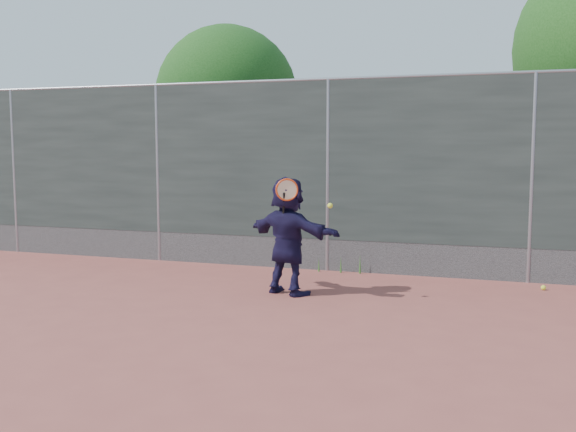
% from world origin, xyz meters
% --- Properties ---
extents(ground, '(80.00, 80.00, 0.00)m').
position_xyz_m(ground, '(0.00, 0.00, 0.00)').
color(ground, '#9E4C42').
rests_on(ground, ground).
extents(player, '(1.52, 0.98, 1.57)m').
position_xyz_m(player, '(-0.09, 1.75, 0.78)').
color(player, '#191438').
rests_on(player, ground).
extents(ball_ground, '(0.07, 0.07, 0.07)m').
position_xyz_m(ball_ground, '(3.18, 3.03, 0.03)').
color(ball_ground, '#E3F235').
rests_on(ball_ground, ground).
extents(fence, '(20.00, 0.06, 3.03)m').
position_xyz_m(fence, '(-0.00, 3.50, 1.58)').
color(fence, '#38423D').
rests_on(fence, ground).
extents(swing_action, '(0.76, 0.16, 0.51)m').
position_xyz_m(swing_action, '(0.02, 1.54, 1.37)').
color(swing_action, red).
rests_on(swing_action, ground).
extents(tree_left, '(3.15, 3.00, 4.53)m').
position_xyz_m(tree_left, '(-2.85, 6.55, 2.94)').
color(tree_left, '#382314').
rests_on(tree_left, ground).
extents(weed_clump, '(0.68, 0.07, 0.30)m').
position_xyz_m(weed_clump, '(0.29, 3.38, 0.13)').
color(weed_clump, '#387226').
rests_on(weed_clump, ground).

